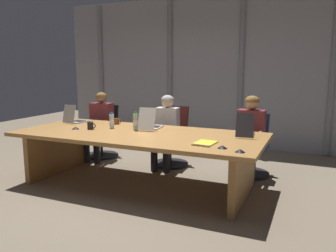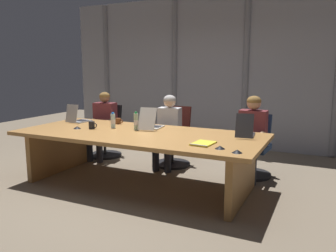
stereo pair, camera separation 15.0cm
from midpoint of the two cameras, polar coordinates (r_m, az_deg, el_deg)
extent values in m
plane|color=#7F705B|center=(4.82, -5.81, -9.77)|extent=(12.78, 12.78, 0.00)
cube|color=#B77F42|center=(4.63, -5.96, -1.43)|extent=(3.37, 1.43, 0.05)
cube|color=black|center=(4.65, -5.95, -2.22)|extent=(2.86, 0.10, 0.06)
cube|color=olive|center=(5.55, -18.91, -3.95)|extent=(0.08, 1.21, 0.69)
cube|color=olive|center=(4.23, 11.45, -7.85)|extent=(0.08, 1.21, 0.69)
cube|color=#9999A0|center=(7.14, 5.28, 8.97)|extent=(6.39, 0.10, 3.02)
cylinder|color=gray|center=(8.21, -11.63, 8.92)|extent=(0.12, 0.12, 2.96)
cylinder|color=gray|center=(7.35, -0.26, 9.03)|extent=(0.12, 0.12, 2.96)
cylinder|color=gray|center=(6.87, 11.55, 8.78)|extent=(0.12, 0.12, 2.96)
cylinder|color=gray|center=(6.72, 25.32, 8.03)|extent=(0.12, 0.12, 2.96)
cube|color=#A8ADB7|center=(5.69, -15.59, 0.70)|extent=(0.27, 0.33, 0.02)
cube|color=black|center=(5.71, -15.43, 0.83)|extent=(0.22, 0.19, 0.00)
cube|color=#A8ADB7|center=(5.55, -16.99, 1.96)|extent=(0.24, 0.10, 0.28)
cube|color=black|center=(5.55, -16.95, 1.98)|extent=(0.22, 0.08, 0.25)
cube|color=beige|center=(4.97, -3.51, -0.23)|extent=(0.29, 0.37, 0.02)
cube|color=black|center=(4.99, -3.41, -0.07)|extent=(0.23, 0.21, 0.00)
cube|color=beige|center=(4.73, -4.50, 1.19)|extent=(0.26, 0.16, 0.30)
cube|color=black|center=(4.73, -4.48, 1.23)|extent=(0.23, 0.14, 0.27)
cube|color=#2D2D33|center=(4.55, 11.94, -1.36)|extent=(0.26, 0.35, 0.02)
cube|color=black|center=(4.58, 11.97, -1.18)|extent=(0.21, 0.20, 0.00)
cube|color=#2D2D33|center=(4.31, 11.78, 0.11)|extent=(0.23, 0.14, 0.29)
cube|color=black|center=(4.32, 11.78, 0.15)|extent=(0.21, 0.12, 0.26)
cube|color=black|center=(6.29, -11.82, -1.18)|extent=(0.48, 0.48, 0.08)
cube|color=black|center=(6.43, -10.79, 1.50)|extent=(0.43, 0.12, 0.46)
cylinder|color=#262628|center=(6.34, -11.75, -3.11)|extent=(0.05, 0.05, 0.36)
cylinder|color=black|center=(6.38, -11.69, -4.85)|extent=(0.60, 0.60, 0.04)
cube|color=#511E19|center=(5.62, -0.40, -2.26)|extent=(0.51, 0.51, 0.08)
cube|color=#511E19|center=(5.77, 0.59, 0.94)|extent=(0.44, 0.14, 0.50)
cylinder|color=#262628|center=(5.67, -0.40, -4.42)|extent=(0.05, 0.05, 0.36)
cylinder|color=black|center=(5.73, -0.40, -6.34)|extent=(0.60, 0.60, 0.04)
cube|color=navy|center=(5.24, 12.78, -3.40)|extent=(0.52, 0.52, 0.08)
cube|color=navy|center=(5.40, 13.50, -0.22)|extent=(0.44, 0.14, 0.44)
cylinder|color=#262628|center=(5.30, 12.69, -5.70)|extent=(0.05, 0.05, 0.36)
cylinder|color=black|center=(5.35, 12.61, -7.75)|extent=(0.60, 0.60, 0.04)
cube|color=brown|center=(6.20, -11.69, 1.45)|extent=(0.39, 0.25, 0.51)
sphere|color=#8C6647|center=(6.16, -11.81, 4.70)|extent=(0.19, 0.19, 0.19)
ellipsoid|color=olive|center=(6.16, -11.81, 4.91)|extent=(0.19, 0.19, 0.14)
cylinder|color=brown|center=(6.11, -10.43, 2.00)|extent=(0.08, 0.14, 0.27)
cylinder|color=#8C6647|center=(5.95, -11.39, 0.61)|extent=(0.08, 0.30, 0.06)
cylinder|color=brown|center=(6.28, -12.97, 2.11)|extent=(0.08, 0.14, 0.27)
cylinder|color=#8C6647|center=(6.12, -13.97, 0.77)|extent=(0.08, 0.30, 0.06)
cylinder|color=#262833|center=(6.03, -11.76, -1.55)|extent=(0.16, 0.41, 0.13)
cylinder|color=#262833|center=(5.93, -12.58, -3.94)|extent=(0.11, 0.11, 0.46)
cylinder|color=#262833|center=(6.13, -13.36, -1.42)|extent=(0.16, 0.41, 0.13)
cylinder|color=#262833|center=(6.03, -14.20, -3.76)|extent=(0.11, 0.11, 0.46)
cube|color=silver|center=(5.57, -0.84, 0.59)|extent=(0.38, 0.26, 0.49)
sphere|color=beige|center=(5.52, -0.85, 4.18)|extent=(0.20, 0.20, 0.20)
ellipsoid|color=#B2ADA8|center=(5.52, -0.85, 4.43)|extent=(0.21, 0.21, 0.15)
cylinder|color=silver|center=(5.52, 0.61, 1.07)|extent=(0.08, 0.14, 0.27)
cylinder|color=beige|center=(5.34, -0.06, -0.50)|extent=(0.09, 0.30, 0.06)
cylinder|color=silver|center=(5.61, -2.27, 1.21)|extent=(0.08, 0.14, 0.27)
cylinder|color=beige|center=(5.43, -3.02, -0.33)|extent=(0.09, 0.30, 0.06)
cylinder|color=#262833|center=(5.40, -0.50, -2.66)|extent=(0.17, 0.41, 0.13)
cylinder|color=#262833|center=(5.29, -1.11, -5.37)|extent=(0.11, 0.11, 0.46)
cylinder|color=#262833|center=(5.47, -2.50, -2.52)|extent=(0.17, 0.41, 0.13)
cylinder|color=#262833|center=(5.35, -3.14, -5.19)|extent=(0.11, 0.11, 0.46)
cube|color=brown|center=(5.16, 12.95, -0.21)|extent=(0.39, 0.23, 0.52)
sphere|color=tan|center=(5.11, 13.11, 3.85)|extent=(0.20, 0.20, 0.20)
ellipsoid|color=olive|center=(5.11, 13.12, 4.13)|extent=(0.21, 0.21, 0.15)
cylinder|color=brown|center=(5.12, 14.80, 0.43)|extent=(0.07, 0.14, 0.27)
cylinder|color=tan|center=(4.94, 14.32, -1.27)|extent=(0.07, 0.30, 0.06)
cylinder|color=brown|center=(5.19, 11.19, 0.68)|extent=(0.07, 0.14, 0.27)
cylinder|color=tan|center=(5.00, 10.59, -0.99)|extent=(0.07, 0.30, 0.06)
cylinder|color=#262833|center=(5.01, 13.48, -3.93)|extent=(0.14, 0.40, 0.13)
cylinder|color=#262833|center=(4.90, 12.97, -6.88)|extent=(0.11, 0.11, 0.46)
cylinder|color=#262833|center=(5.05, 11.25, -3.74)|extent=(0.14, 0.40, 0.13)
cylinder|color=#262833|center=(4.94, 10.68, -6.65)|extent=(0.11, 0.11, 0.46)
cylinder|color=#ADD1B2|center=(4.80, -6.38, 0.69)|extent=(0.06, 0.06, 0.24)
cylinder|color=white|center=(4.80, -6.38, 0.55)|extent=(0.06, 0.06, 0.07)
cylinder|color=green|center=(4.78, -6.41, 2.22)|extent=(0.04, 0.04, 0.02)
cylinder|color=silver|center=(5.02, -10.25, 0.81)|extent=(0.07, 0.07, 0.21)
cylinder|color=white|center=(5.02, -10.25, 0.70)|extent=(0.07, 0.07, 0.06)
cylinder|color=blue|center=(5.00, -10.29, 2.11)|extent=(0.04, 0.04, 0.02)
cylinder|color=black|center=(5.00, -13.73, 0.07)|extent=(0.09, 0.09, 0.11)
torus|color=black|center=(4.97, -13.22, 0.03)|extent=(0.07, 0.01, 0.07)
cylinder|color=brown|center=(5.37, -9.47, 0.79)|extent=(0.09, 0.09, 0.09)
torus|color=brown|center=(5.34, -8.97, 0.75)|extent=(0.06, 0.01, 0.06)
cone|color=black|center=(3.75, 7.97, -3.49)|extent=(0.11, 0.11, 0.03)
cone|color=black|center=(3.62, 10.82, -4.08)|extent=(0.11, 0.11, 0.03)
cone|color=black|center=(5.06, -16.06, -0.33)|extent=(0.11, 0.11, 0.03)
cube|color=yellow|center=(3.96, 5.13, -2.88)|extent=(0.24, 0.32, 0.02)
cylinder|color=silver|center=(3.82, 4.42, -3.16)|extent=(0.21, 0.03, 0.01)
camera|label=1|loc=(0.08, -90.95, -0.16)|focal=36.37mm
camera|label=2|loc=(0.08, 89.05, 0.16)|focal=36.37mm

